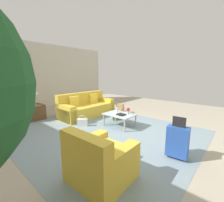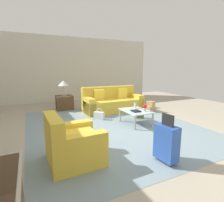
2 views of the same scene
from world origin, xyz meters
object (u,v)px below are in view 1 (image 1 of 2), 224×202
Objects in this scene: suitcase_blue at (177,141)px; handbag_white at (82,122)px; coffee_table_book at (121,114)px; side_table at (34,112)px; table_lamp at (32,92)px; backpack_tan at (120,109)px; water_bottle at (117,109)px; couch at (86,108)px; armchair at (99,163)px; flower_vase at (128,110)px; coffee_table at (120,115)px; handbag_olive at (117,116)px.

suitcase_blue is 2.37× the size of handbag_white.
side_table is (2.92, 1.42, -0.15)m from coffee_table_book.
handbag_white is at bearing -159.48° from table_lamp.
backpack_tan is (0.10, -2.08, 0.06)m from handbag_white.
suitcase_blue is (-2.20, 0.80, -0.14)m from water_bottle.
backpack_tan is at bearing -122.87° from table_lamp.
couch is 3.84m from armchair.
couch is 3.88m from suitcase_blue.
backpack_tan is at bearing -33.59° from suitcase_blue.
water_bottle is 1.47m from backpack_tan.
table_lamp is (3.02, 1.65, 0.49)m from flower_vase.
water_bottle is (1.50, -2.27, 0.21)m from armchair.
table_lamp reaches higher than coffee_table.
coffee_table_book is 0.61× the size of backpack_tan.
coffee_table_book is 0.68× the size of handbag_white.
armchair is 4.45× the size of water_bottle.
coffee_table_book is at bearing -154.07° from table_lamp.
handbag_white is (1.11, 0.94, -0.40)m from flower_vase.
coffee_table_book is 1.98m from suitcase_blue.
backpack_tan is (1.12, -1.37, -0.23)m from coffee_table_book.
side_table is at bearing 20.52° from handbag_white.
coffee_table_book reaches higher than handbag_olive.
backpack_tan is at bearing -123.96° from couch.
armchair reaches higher than side_table.
side_table is at bearing 9.46° from suitcase_blue.
flower_vase is at bearing -139.96° from handbag_white.
suitcase_blue is (-4.80, -0.80, 0.09)m from side_table.
water_bottle is (0.20, -0.10, 0.15)m from coffee_table.
coffee_table_book is 0.27m from flower_vase.
suitcase_blue reaches higher than backpack_tan.
handbag_white is (-1.91, -0.71, -0.14)m from side_table.
coffee_table reaches higher than handbag_olive.
coffee_table is 2.32× the size of backpack_tan.
backpack_tan reaches higher than handbag_olive.
flower_vase is at bearing -178.58° from couch.
coffee_table_book reaches higher than backpack_tan.
table_lamp is at bearing -9.23° from armchair.
side_table reaches higher than handbag_olive.
table_lamp reaches higher than water_bottle.
flower_vase is 1.70m from backpack_tan.
coffee_table is at bearing -59.00° from armchair.
handbag_white is at bearing 92.81° from backpack_tan.
side_table reaches higher than coffee_table.
coffee_table reaches higher than backpack_tan.
water_bottle is at bearing 128.76° from handbag_olive.
suitcase_blue is at bearing 160.02° from water_bottle.
backpack_tan is (3.00, -1.99, -0.16)m from suitcase_blue.
side_table is 1.04× the size of table_lamp.
backpack_tan is (-0.80, -1.19, -0.11)m from couch.
armchair reaches higher than handbag_olive.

